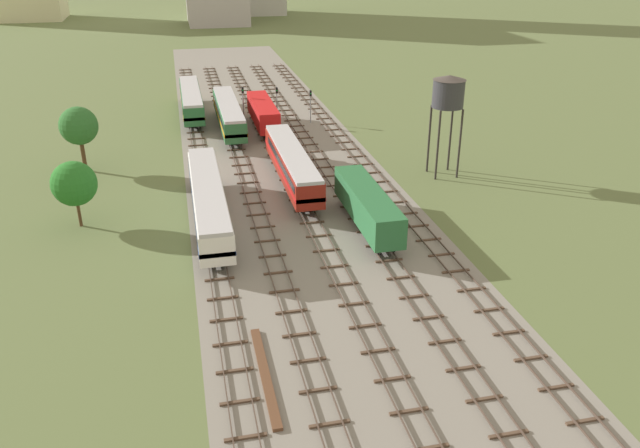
{
  "coord_description": "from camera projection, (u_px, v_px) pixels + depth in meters",
  "views": [
    {
      "loc": [
        -11.46,
        -13.49,
        25.53
      ],
      "look_at": [
        0.0,
        37.0,
        1.5
      ],
      "focal_mm": 35.47,
      "sensor_mm": 36.0,
      "label": 1
    }
  ],
  "objects": [
    {
      "name": "lineside_tree_1",
      "position": [
        79.0,
        126.0,
        71.88
      ],
      "size": [
        4.35,
        4.35,
        7.61
      ],
      "color": "#4C331E",
      "rests_on": "ground"
    },
    {
      "name": "spare_rail_bundle",
      "position": [
        265.0,
        375.0,
        39.83
      ],
      "size": [
        0.6,
        10.0,
        0.24
      ],
      "primitive_type": "cube",
      "color": "brown",
      "rests_on": "ground"
    },
    {
      "name": "diesel_railcar_far_left_farther",
      "position": [
        191.0,
        99.0,
        94.99
      ],
      "size": [
        2.96,
        20.5,
        3.8
      ],
      "color": "#286638",
      "rests_on": "ground"
    },
    {
      "name": "diesel_railcar_left_far",
      "position": [
        229.0,
        113.0,
        87.91
      ],
      "size": [
        2.96,
        20.5,
        3.8
      ],
      "color": "#286638",
      "rests_on": "ground"
    },
    {
      "name": "ballast_bed",
      "position": [
        284.0,
        169.0,
        74.52
      ],
      "size": [
        23.12,
        176.0,
        0.01
      ],
      "primitive_type": "cube",
      "color": "gray",
      "rests_on": "ground"
    },
    {
      "name": "track_centre_right",
      "position": [
        360.0,
        160.0,
        77.27
      ],
      "size": [
        2.4,
        126.0,
        0.29
      ],
      "color": "#47382D",
      "rests_on": "ground"
    },
    {
      "name": "lineside_tree_0",
      "position": [
        74.0,
        184.0,
        58.45
      ],
      "size": [
        4.21,
        4.21,
        6.43
      ],
      "color": "#4C331E",
      "rests_on": "ground"
    },
    {
      "name": "freight_boxcar_centre_nearest",
      "position": [
        367.0,
        205.0,
        58.68
      ],
      "size": [
        2.87,
        14.0,
        3.6
      ],
      "color": "#286638",
      "rests_on": "ground"
    },
    {
      "name": "signal_post_mid",
      "position": [
        277.0,
        100.0,
        90.92
      ],
      "size": [
        0.28,
        0.47,
        5.39
      ],
      "color": "gray",
      "rests_on": "ground"
    },
    {
      "name": "track_centre",
      "position": [
        322.0,
        163.0,
        76.31
      ],
      "size": [
        2.4,
        126.0,
        0.29
      ],
      "color": "#47382D",
      "rests_on": "ground"
    },
    {
      "name": "signal_post_near",
      "position": [
        310.0,
        102.0,
        91.31
      ],
      "size": [
        0.28,
        0.47,
        4.9
      ],
      "color": "gray",
      "rests_on": "ground"
    },
    {
      "name": "diesel_railcar_centre_left_mid",
      "position": [
        292.0,
        163.0,
        68.88
      ],
      "size": [
        2.96,
        20.5,
        3.8
      ],
      "color": "maroon",
      "rests_on": "ground"
    },
    {
      "name": "track_centre_left",
      "position": [
        283.0,
        166.0,
        75.35
      ],
      "size": [
        2.4,
        126.0,
        0.29
      ],
      "color": "#47382D",
      "rests_on": "ground"
    },
    {
      "name": "water_tower",
      "position": [
        448.0,
        93.0,
        69.08
      ],
      "size": [
        3.64,
        3.64,
        11.41
      ],
      "color": "#2D2826",
      "rests_on": "ground"
    },
    {
      "name": "track_far_left",
      "position": [
        202.0,
        172.0,
        73.43
      ],
      "size": [
        2.4,
        126.0,
        0.29
      ],
      "color": "#47382D",
      "rests_on": "ground"
    },
    {
      "name": "freight_boxcar_centre_left_midfar",
      "position": [
        263.0,
        112.0,
        88.82
      ],
      "size": [
        2.87,
        14.0,
        3.6
      ],
      "color": "red",
      "rests_on": "ground"
    },
    {
      "name": "passenger_coach_far_left_near",
      "position": [
        208.0,
        198.0,
        59.66
      ],
      "size": [
        2.96,
        22.0,
        3.8
      ],
      "color": "white",
      "rests_on": "ground"
    },
    {
      "name": "signal_post_nearest",
      "position": [
        243.0,
        100.0,
        90.63
      ],
      "size": [
        0.28,
        0.47,
        5.5
      ],
      "color": "gray",
      "rests_on": "ground"
    },
    {
      "name": "track_left",
      "position": [
        243.0,
        169.0,
        74.39
      ],
      "size": [
        2.4,
        126.0,
        0.29
      ],
      "color": "#47382D",
      "rests_on": "ground"
    },
    {
      "name": "ground_plane",
      "position": [
        284.0,
        170.0,
        74.52
      ],
      "size": [
        480.0,
        480.0,
        0.0
      ],
      "primitive_type": "plane",
      "color": "#5B6B3D"
    }
  ]
}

